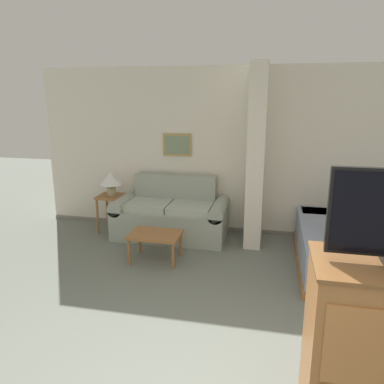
# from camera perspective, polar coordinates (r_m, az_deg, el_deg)

# --- Properties ---
(wall_back) EXTENTS (6.85, 0.16, 2.60)m
(wall_back) POSITION_cam_1_polar(r_m,az_deg,el_deg) (5.94, 8.67, 5.98)
(wall_back) COLOR silver
(wall_back) RESTS_ON ground_plane
(wall_partition_pillar) EXTENTS (0.24, 0.73, 2.60)m
(wall_partition_pillar) POSITION_cam_1_polar(r_m,az_deg,el_deg) (5.51, 9.80, 5.36)
(wall_partition_pillar) COLOR silver
(wall_partition_pillar) RESTS_ON ground_plane
(couch) EXTENTS (1.74, 0.84, 0.93)m
(couch) POSITION_cam_1_polar(r_m,az_deg,el_deg) (5.87, -3.18, -3.57)
(couch) COLOR #99A393
(couch) RESTS_ON ground_plane
(coffee_table) EXTENTS (0.67, 0.49, 0.38)m
(coffee_table) POSITION_cam_1_polar(r_m,az_deg,el_deg) (5.03, -5.61, -6.79)
(coffee_table) COLOR #996033
(coffee_table) RESTS_ON ground_plane
(side_table) EXTENTS (0.42, 0.42, 0.60)m
(side_table) POSITION_cam_1_polar(r_m,az_deg,el_deg) (6.20, -12.09, -1.47)
(side_table) COLOR #996033
(side_table) RESTS_ON ground_plane
(table_lamp) EXTENTS (0.35, 0.35, 0.38)m
(table_lamp) POSITION_cam_1_polar(r_m,az_deg,el_deg) (6.11, -12.27, 1.83)
(table_lamp) COLOR tan
(table_lamp) RESTS_ON side_table
(bed) EXTENTS (1.42, 1.96, 0.52)m
(bed) POSITION_cam_1_polar(r_m,az_deg,el_deg) (5.26, 23.61, -7.82)
(bed) COLOR #996033
(bed) RESTS_ON ground_plane
(backpack) EXTENTS (0.34, 0.20, 0.47)m
(backpack) POSITION_cam_1_polar(r_m,az_deg,el_deg) (4.86, 23.85, -3.40)
(backpack) COLOR #232D4C
(backpack) RESTS_ON bed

